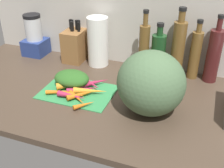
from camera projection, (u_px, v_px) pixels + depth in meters
ground_plane at (99, 95)px, 135.66cm from camera, size 170.00×80.00×3.00cm
wall_back at (124, 11)px, 151.31cm from camera, size 170.00×3.00×60.00cm
cutting_board at (78, 91)px, 135.00cm from camera, size 34.74×24.92×0.80cm
carrot_0 at (83, 94)px, 129.80cm from camera, size 12.72×13.56×2.68cm
carrot_1 at (89, 82)px, 138.45cm from camera, size 14.82×10.38×3.42cm
carrot_2 at (84, 105)px, 122.56cm from camera, size 8.35×9.14×2.09cm
carrot_3 at (76, 97)px, 127.94cm from camera, size 12.78×9.68×2.08cm
carrot_4 at (83, 89)px, 133.72cm from camera, size 14.77×10.55×2.48cm
carrot_5 at (94, 83)px, 138.27cm from camera, size 13.54×13.45×3.39cm
carrot_6 at (69, 85)px, 135.91cm from camera, size 12.02×9.88×3.58cm
carrot_7 at (65, 92)px, 132.04cm from camera, size 17.09×8.66×2.02cm
carrot_8 at (72, 96)px, 128.11cm from camera, size 13.96×3.09×2.91cm
carrot_9 at (90, 91)px, 131.61cm from camera, size 16.04×7.60×3.22cm
carrot_10 at (74, 95)px, 129.46cm from camera, size 10.25×3.27×2.43cm
carrot_greens_pile at (72, 78)px, 137.76cm from camera, size 17.85×13.73×7.55cm
winter_squash at (151, 83)px, 114.70cm from camera, size 28.65×27.02×27.90cm
knife_block at (75, 45)px, 163.40cm from camera, size 11.18×16.27×23.79cm
blender_appliance at (35, 38)px, 169.91cm from camera, size 13.36×13.36×25.15cm
paper_towel_roll at (98, 42)px, 155.72cm from camera, size 11.64×11.64×27.77cm
bottle_0 at (144, 49)px, 145.51cm from camera, size 5.51×5.51×34.83cm
bottle_1 at (158, 54)px, 145.02cm from camera, size 7.47×7.47×28.81cm
bottle_2 at (178, 48)px, 142.45cm from camera, size 6.85×6.85×36.75cm
bottle_3 at (195, 54)px, 142.17cm from camera, size 5.70×5.70×31.30cm
bottle_4 at (214, 55)px, 138.58cm from camera, size 7.10×7.10×34.72cm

